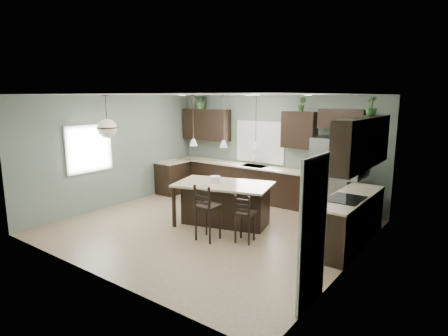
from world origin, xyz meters
TOP-DOWN VIEW (x-y plane):
  - ground at (0.00, 0.00)m, footprint 6.00×6.00m
  - pantry_door at (2.98, -1.55)m, footprint 0.04×0.82m
  - window_back at (-0.40, 2.73)m, footprint 1.35×0.02m
  - window_left at (-2.98, -0.80)m, footprint 0.02×1.10m
  - left_return_cabs at (-2.70, 1.70)m, footprint 0.60×0.90m
  - left_return_countertop at (-2.68, 1.70)m, footprint 0.66×0.96m
  - back_lower_cabs at (-0.85, 2.45)m, footprint 4.20×0.60m
  - back_countertop at (-0.85, 2.43)m, footprint 4.20×0.66m
  - sink_inset at (-0.40, 2.43)m, footprint 0.70×0.45m
  - faucet at (-0.40, 2.40)m, footprint 0.02×0.02m
  - back_upper_left at (-2.15, 2.58)m, footprint 1.55×0.34m
  - back_upper_right at (0.80, 2.58)m, footprint 0.85×0.34m
  - fridge_header at (1.85, 2.58)m, footprint 1.05×0.34m
  - right_lower_cabs at (2.70, 0.87)m, footprint 0.60×2.35m
  - right_countertop at (2.68, 0.87)m, footprint 0.66×2.35m
  - cooktop at (2.68, 0.60)m, footprint 0.58×0.75m
  - wall_oven_front at (2.40, 0.60)m, footprint 0.01×0.72m
  - right_upper_cabs at (2.83, 0.87)m, footprint 0.34×2.35m
  - microwave at (2.78, 0.60)m, footprint 0.40×0.75m
  - refrigerator at (1.81, 2.31)m, footprint 0.90×0.74m
  - kitchen_island at (0.12, 0.35)m, footprint 2.27×1.66m
  - serving_dish at (-0.07, 0.30)m, footprint 0.24×0.24m
  - bar_stool_center at (0.41, -0.54)m, footprint 0.43×0.43m
  - bar_stool_right at (1.05, -0.21)m, footprint 0.42×0.42m
  - pendant_left at (-0.55, 0.16)m, footprint 0.17×0.17m
  - pendant_center at (0.12, 0.35)m, footprint 0.17×0.17m
  - pendant_right at (0.80, 0.54)m, footprint 0.17×0.17m
  - chandelier at (-2.35, -0.71)m, footprint 0.48×0.48m
  - plant_back_left at (-2.30, 2.55)m, footprint 0.50×0.46m
  - plant_back_right at (0.86, 2.55)m, footprint 0.20×0.16m
  - plant_right_wall at (2.80, 1.39)m, footprint 0.26×0.26m
  - room_shell at (0.00, 0.00)m, footprint 6.00×6.00m

SIDE VIEW (x-z plane):
  - ground at x=0.00m, z-range 0.00..0.00m
  - left_return_cabs at x=-2.70m, z-range 0.00..0.90m
  - back_lower_cabs at x=-0.85m, z-range 0.00..0.90m
  - right_lower_cabs at x=2.70m, z-range 0.00..0.90m
  - wall_oven_front at x=2.40m, z-range 0.15..0.75m
  - kitchen_island at x=0.12m, z-range 0.00..0.92m
  - bar_stool_right at x=1.05m, z-range 0.00..0.96m
  - bar_stool_center at x=0.41m, z-range 0.00..1.12m
  - left_return_countertop at x=-2.68m, z-range 0.90..0.94m
  - back_countertop at x=-0.85m, z-range 0.90..0.94m
  - right_countertop at x=2.68m, z-range 0.90..0.94m
  - refrigerator at x=1.81m, z-range 0.00..1.85m
  - sink_inset at x=-0.40m, z-range 0.93..0.94m
  - cooktop at x=2.68m, z-range 0.93..0.95m
  - serving_dish at x=-0.07m, z-range 0.92..1.06m
  - pantry_door at x=2.98m, z-range 0.00..2.04m
  - faucet at x=-0.40m, z-range 0.94..1.22m
  - window_back at x=-0.40m, z-range 1.05..2.05m
  - window_left at x=-2.98m, z-range 1.05..2.05m
  - microwave at x=2.78m, z-range 1.35..1.75m
  - room_shell at x=0.00m, z-range -1.30..4.70m
  - back_upper_left at x=-2.15m, z-range 1.50..2.40m
  - back_upper_right at x=0.80m, z-range 1.50..2.40m
  - right_upper_cabs at x=2.83m, z-range 1.50..2.40m
  - fridge_header at x=1.85m, z-range 2.02..2.48m
  - pendant_left at x=-0.55m, z-range 1.70..2.80m
  - pendant_center at x=0.12m, z-range 1.70..2.80m
  - pendant_right at x=0.80m, z-range 1.70..2.80m
  - chandelier at x=-2.35m, z-range 1.83..2.80m
  - plant_back_right at x=0.86m, z-range 2.40..2.75m
  - plant_right_wall at x=2.80m, z-range 2.40..2.76m
  - plant_back_left at x=-2.30m, z-range 2.40..2.87m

